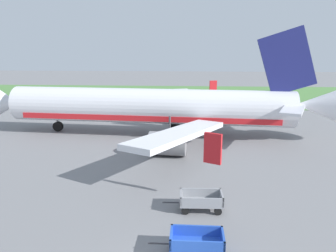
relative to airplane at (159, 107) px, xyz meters
name	(u,v)px	position (x,y,z in m)	size (l,w,h in m)	color
grass_strip	(184,95)	(2.44, 28.86, -3.02)	(220.00, 28.00, 0.06)	#518442
airplane	(159,107)	(0.00, 0.00, 0.00)	(37.66, 30.25, 11.34)	silver
baggage_cart_second_in_row	(197,242)	(3.54, -20.68, -2.45)	(3.56, 1.42, 1.07)	#234CB2
baggage_cart_third_in_row	(201,200)	(3.91, -16.47, -2.45)	(3.57, 1.47, 1.07)	gray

